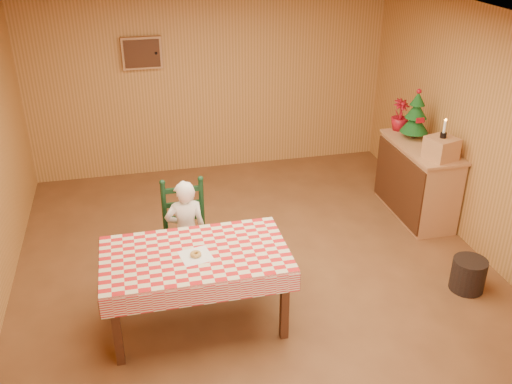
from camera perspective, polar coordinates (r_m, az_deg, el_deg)
ground at (r=5.98m, az=0.44°, el=-9.00°), size 6.00×6.00×0.00m
cabin_walls at (r=5.62m, az=-0.81°, el=9.50°), size 5.10×6.05×2.65m
dining_table at (r=5.09m, az=-6.07°, el=-6.86°), size 1.66×0.96×0.77m
ladder_chair at (r=5.86m, az=-7.03°, el=-4.17°), size 0.44×0.40×1.08m
seated_child at (r=5.78m, az=-6.99°, el=-3.95°), size 0.41×0.27×1.12m
napkin at (r=5.01m, az=-6.04°, el=-6.37°), size 0.30×0.30×0.00m
donut at (r=5.00m, az=-6.05°, el=-6.20°), size 0.12×0.12×0.03m
shelf_unit at (r=7.27m, az=15.80°, el=1.13°), size 0.54×1.24×0.93m
crate at (r=6.73m, az=18.04°, el=4.19°), size 0.37×0.37×0.25m
christmas_tree at (r=7.20m, az=15.69°, el=7.32°), size 0.34×0.34×0.62m
flower_arrangement at (r=7.46m, az=14.21°, el=7.49°), size 0.27×0.27×0.40m
candle_set at (r=6.67m, az=18.27°, el=5.70°), size 0.07×0.07×0.22m
storage_bin at (r=6.17m, az=20.46°, el=-7.75°), size 0.43×0.43×0.34m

